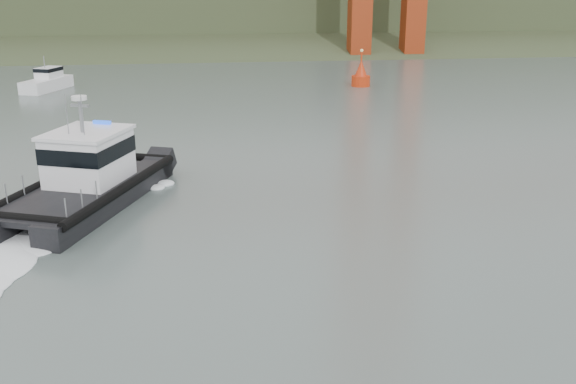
# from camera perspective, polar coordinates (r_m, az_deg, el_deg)

# --- Properties ---
(ground) EXTENTS (400.00, 400.00, 0.00)m
(ground) POSITION_cam_1_polar(r_m,az_deg,el_deg) (21.95, 6.45, -11.46)
(ground) COLOR #4A5853
(ground) RESTS_ON ground
(patrol_boat) EXTENTS (8.22, 12.49, 5.70)m
(patrol_boat) POSITION_cam_1_polar(r_m,az_deg,el_deg) (33.86, -17.45, 1.31)
(patrol_boat) COLOR black
(patrol_boat) RESTS_ON ground
(motorboat) EXTENTS (4.40, 6.88, 3.59)m
(motorboat) POSITION_cam_1_polar(r_m,az_deg,el_deg) (71.37, -20.60, 9.20)
(motorboat) COLOR white
(motorboat) RESTS_ON ground
(nav_buoy) EXTENTS (1.98, 1.98, 4.13)m
(nav_buoy) POSITION_cam_1_polar(r_m,az_deg,el_deg) (69.81, 6.50, 10.21)
(nav_buoy) COLOR red
(nav_buoy) RESTS_ON ground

